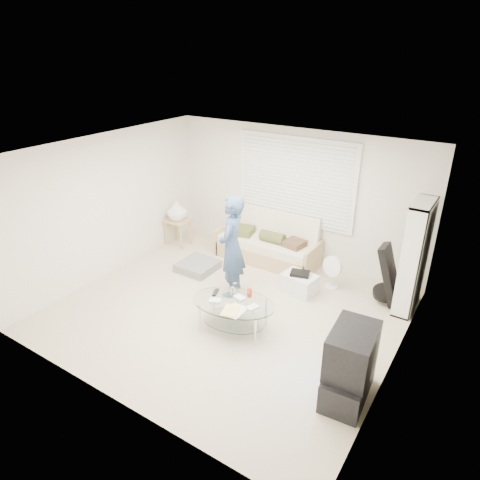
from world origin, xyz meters
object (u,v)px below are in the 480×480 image
Objects in this scene: tv_unit at (350,365)px; futon_sofa at (269,245)px; bookshelf at (414,257)px; coffee_table at (234,307)px.

futon_sofa is at bearing 134.34° from tv_unit.
bookshelf reaches higher than tv_unit.
futon_sofa is 1.43× the size of coffee_table.
tv_unit is 1.90m from coffee_table.
bookshelf is 1.90× the size of tv_unit.
coffee_table is at bearing 168.68° from tv_unit.
coffee_table is (-1.98, -1.95, -0.52)m from bookshelf.
futon_sofa reaches higher than tv_unit.
coffee_table is at bearing -73.36° from futon_sofa.
bookshelf reaches higher than futon_sofa.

